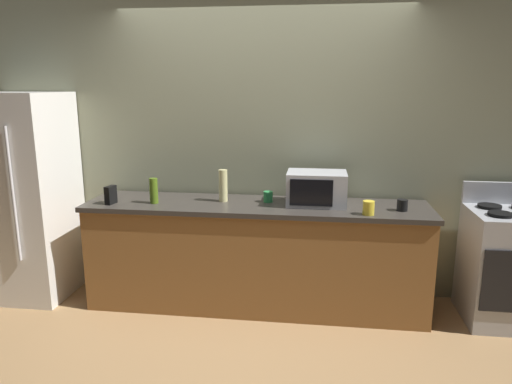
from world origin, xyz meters
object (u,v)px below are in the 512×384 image
(cordless_phone, at_px, (111,195))
(bottle_vinegar, at_px, (223,186))
(bottle_olive_oil, at_px, (154,191))
(mug_green, at_px, (268,197))
(stove_range, at_px, (506,266))
(mug_black, at_px, (402,205))
(mug_yellow, at_px, (369,208))
(microwave, at_px, (316,188))
(refrigerator, at_px, (26,196))

(cordless_phone, height_order, bottle_vinegar, bottle_vinegar)
(cordless_phone, xyz_separation_m, bottle_olive_oil, (0.35, 0.07, 0.03))
(bottle_vinegar, height_order, mug_green, bottle_vinegar)
(bottle_vinegar, bearing_deg, stove_range, -1.24)
(bottle_vinegar, height_order, mug_black, bottle_vinegar)
(bottle_olive_oil, height_order, mug_yellow, bottle_olive_oil)
(microwave, height_order, mug_yellow, microwave)
(mug_yellow, bearing_deg, cordless_phone, 178.28)
(cordless_phone, bearing_deg, stove_range, 13.54)
(cordless_phone, height_order, bottle_olive_oil, bottle_olive_oil)
(refrigerator, bearing_deg, microwave, 1.08)
(cordless_phone, relative_size, mug_green, 1.65)
(cordless_phone, relative_size, bottle_vinegar, 0.55)
(bottle_olive_oil, bearing_deg, bottle_vinegar, 14.08)
(cordless_phone, bearing_deg, mug_green, 20.92)
(refrigerator, xyz_separation_m, bottle_vinegar, (1.77, 0.05, 0.14))
(mug_black, bearing_deg, stove_range, 4.49)
(microwave, distance_m, mug_green, 0.41)
(refrigerator, height_order, mug_yellow, refrigerator)
(mug_yellow, height_order, mug_green, mug_yellow)
(microwave, relative_size, mug_green, 5.29)
(microwave, xyz_separation_m, bottle_olive_oil, (-1.33, -0.14, -0.03))
(stove_range, bearing_deg, mug_green, 177.81)
(microwave, xyz_separation_m, cordless_phone, (-1.68, -0.21, -0.06))
(refrigerator, xyz_separation_m, bottle_olive_oil, (1.21, -0.09, 0.11))
(mug_yellow, bearing_deg, refrigerator, 175.72)
(mug_black, bearing_deg, refrigerator, 178.82)
(cordless_phone, relative_size, mug_yellow, 1.41)
(bottle_olive_oil, xyz_separation_m, mug_black, (2.00, 0.02, -0.06))
(stove_range, relative_size, cordless_phone, 7.20)
(mug_black, bearing_deg, mug_yellow, -150.62)
(bottle_olive_oil, relative_size, mug_green, 2.32)
(refrigerator, bearing_deg, bottle_olive_oil, -4.28)
(bottle_olive_oil, distance_m, mug_green, 0.95)
(stove_range, bearing_deg, mug_black, -175.51)
(cordless_phone, distance_m, mug_green, 1.30)
(bottle_vinegar, bearing_deg, mug_green, 3.59)
(stove_range, distance_m, mug_yellow, 1.24)
(refrigerator, distance_m, stove_range, 4.07)
(bottle_vinegar, xyz_separation_m, mug_black, (1.45, -0.12, -0.09))
(stove_range, xyz_separation_m, mug_green, (-1.91, 0.07, 0.48))
(refrigerator, relative_size, mug_green, 19.83)
(bottle_olive_oil, bearing_deg, mug_yellow, -4.27)
(refrigerator, distance_m, microwave, 2.55)
(bottle_vinegar, height_order, mug_yellow, bottle_vinegar)
(microwave, distance_m, bottle_vinegar, 0.78)
(stove_range, xyz_separation_m, cordless_phone, (-3.19, -0.16, 0.51))
(refrigerator, height_order, microwave, refrigerator)
(bottle_olive_oil, bearing_deg, cordless_phone, -169.03)
(bottle_olive_oil, distance_m, bottle_vinegar, 0.58)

